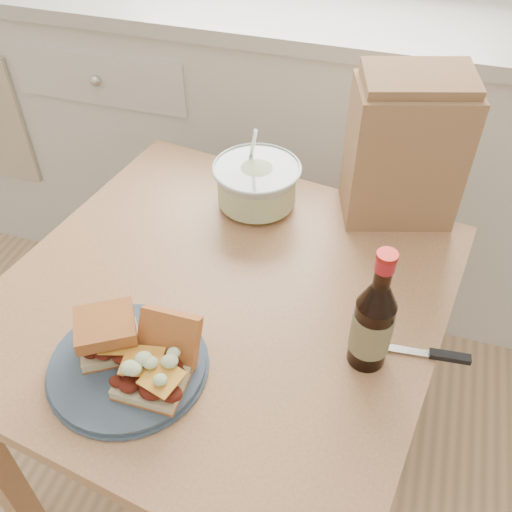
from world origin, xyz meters
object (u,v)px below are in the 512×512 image
(dining_table, at_px, (222,325))
(paper_bag, at_px, (404,153))
(plate, at_px, (128,366))
(coleslaw_bowl, at_px, (257,186))
(beer_bottle, at_px, (373,323))

(dining_table, xyz_separation_m, paper_bag, (0.29, 0.36, 0.25))
(plate, relative_size, paper_bag, 0.88)
(dining_table, relative_size, paper_bag, 3.13)
(plate, xyz_separation_m, paper_bag, (0.38, 0.57, 0.14))
(coleslaw_bowl, distance_m, beer_bottle, 0.48)
(coleslaw_bowl, bearing_deg, paper_bag, 13.23)
(coleslaw_bowl, bearing_deg, dining_table, -87.19)
(plate, relative_size, beer_bottle, 1.08)
(dining_table, xyz_separation_m, coleslaw_bowl, (-0.01, 0.29, 0.15))
(beer_bottle, bearing_deg, plate, 179.27)
(beer_bottle, xyz_separation_m, paper_bag, (-0.01, 0.43, 0.06))
(coleslaw_bowl, relative_size, paper_bag, 0.66)
(plate, height_order, coleslaw_bowl, coleslaw_bowl)
(dining_table, bearing_deg, beer_bottle, -5.35)
(plate, xyz_separation_m, beer_bottle, (0.38, 0.14, 0.09))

